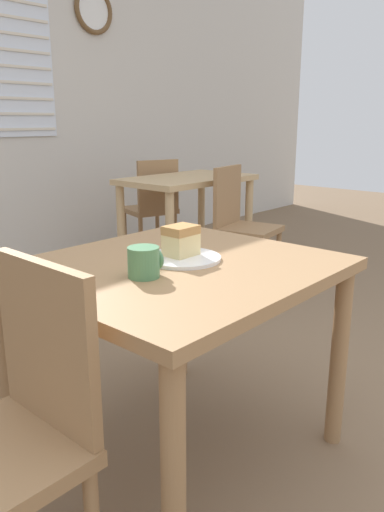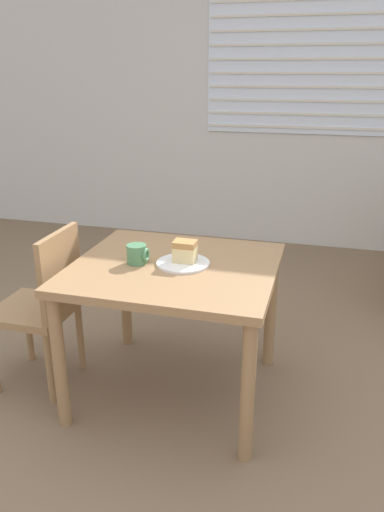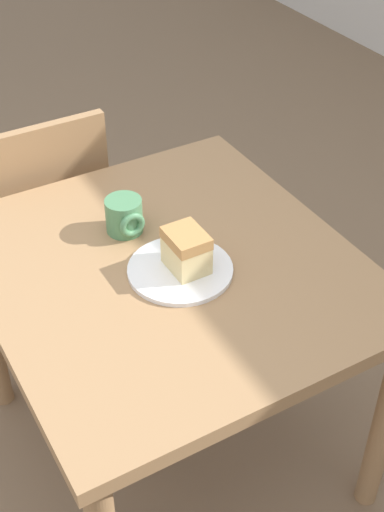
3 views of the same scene
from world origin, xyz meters
name	(u,v)px [view 3 (image 3 of 3)]	position (x,y,z in m)	size (l,w,h in m)	color
dining_table_near	(169,295)	(-0.07, 0.48, 0.61)	(0.95, 0.87, 0.70)	#9E754C
chair_near_window	(45,218)	(-0.73, 0.39, 0.46)	(0.38, 0.38, 0.84)	#9E754C
plate	(180,270)	(-0.03, 0.49, 0.71)	(0.25, 0.25, 0.01)	white
cake_slice	(186,250)	(-0.02, 0.51, 0.77)	(0.11, 0.08, 0.10)	#E5CC89
coffee_mug	(125,216)	(-0.24, 0.45, 0.75)	(0.10, 0.09, 0.09)	#4C8456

